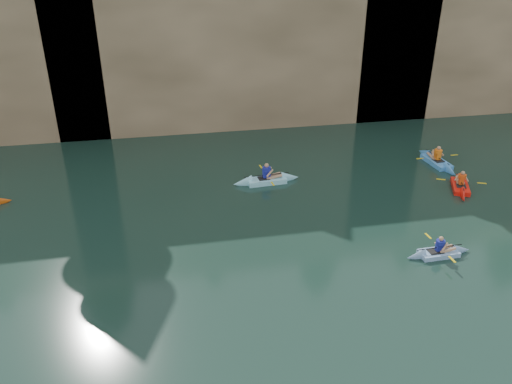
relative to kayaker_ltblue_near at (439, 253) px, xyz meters
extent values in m
cube|color=tan|center=(-6.21, 24.34, 5.87)|extent=(70.00, 16.00, 12.00)
cube|color=tan|center=(-4.21, 16.94, 5.57)|extent=(24.00, 2.40, 11.40)
cube|color=black|center=(-10.21, 16.29, 1.47)|extent=(3.50, 1.00, 3.20)
cube|color=black|center=(3.79, 16.29, 2.12)|extent=(5.00, 1.00, 4.50)
cone|color=#DD520D|center=(-17.62, 7.88, 0.00)|extent=(0.97, 0.88, 0.69)
cube|color=#88B1E4|center=(0.00, 0.00, -0.01)|extent=(2.08, 0.73, 0.23)
cone|color=#88B1E4|center=(0.97, 0.03, -0.01)|extent=(0.75, 0.66, 0.64)
cone|color=#88B1E4|center=(-0.97, -0.03, -0.01)|extent=(0.75, 0.66, 0.64)
cube|color=black|center=(-0.15, 0.00, 0.07)|extent=(0.56, 0.42, 0.04)
cube|color=navy|center=(0.00, 0.00, 0.32)|extent=(0.30, 0.20, 0.43)
sphere|color=tan|center=(0.00, 0.00, 0.63)|extent=(0.18, 0.18, 0.18)
cylinder|color=black|center=(0.00, 0.00, 0.24)|extent=(1.89, 0.09, 0.04)
cube|color=yellow|center=(-0.02, 0.84, 0.24)|extent=(0.09, 0.42, 0.02)
cube|color=yellow|center=(0.03, -0.84, 0.24)|extent=(0.09, 0.42, 0.02)
cube|color=red|center=(4.09, 5.22, 0.00)|extent=(1.69, 2.54, 0.26)
cone|color=red|center=(4.57, 6.27, 0.00)|extent=(1.00, 1.08, 0.71)
cone|color=red|center=(3.61, 4.17, 0.00)|extent=(1.00, 1.08, 0.71)
cube|color=black|center=(4.03, 5.08, 0.10)|extent=(0.63, 0.68, 0.04)
cube|color=#E44C13|center=(4.09, 5.22, 0.37)|extent=(0.32, 0.38, 0.47)
sphere|color=tan|center=(4.09, 5.22, 0.71)|extent=(0.20, 0.20, 0.20)
cylinder|color=black|center=(4.09, 5.22, 0.27)|extent=(0.91, 1.92, 0.04)
cube|color=yellow|center=(3.23, 5.61, 0.27)|extent=(0.42, 0.25, 0.02)
cube|color=yellow|center=(4.95, 4.82, 0.27)|extent=(0.42, 0.25, 0.02)
cube|color=#98E6FF|center=(-5.12, 7.72, 0.01)|extent=(2.70, 1.00, 0.29)
cone|color=#98E6FF|center=(-3.88, 7.81, 0.01)|extent=(0.99, 0.85, 0.79)
cone|color=#98E6FF|center=(-6.37, 7.64, 0.01)|extent=(0.99, 0.85, 0.79)
cube|color=black|center=(-5.27, 7.71, 0.13)|extent=(0.58, 0.53, 0.04)
cube|color=#1C239B|center=(-5.12, 7.72, 0.44)|extent=(0.37, 0.26, 0.53)
sphere|color=tan|center=(-5.12, 7.72, 0.82)|extent=(0.22, 0.22, 0.22)
cylinder|color=black|center=(-5.12, 7.72, 0.30)|extent=(2.34, 0.19, 0.04)
cube|color=yellow|center=(-5.20, 8.79, 0.30)|extent=(0.11, 0.42, 0.02)
cube|color=yellow|center=(-5.05, 6.66, 0.30)|extent=(0.11, 0.42, 0.02)
cube|color=#4699F0|center=(4.52, 8.29, 0.01)|extent=(0.94, 2.81, 0.28)
cone|color=#4699F0|center=(4.46, 9.59, 0.01)|extent=(0.82, 1.02, 0.77)
cone|color=#4699F0|center=(4.59, 6.98, 0.01)|extent=(0.82, 1.02, 0.77)
cube|color=black|center=(4.53, 8.14, 0.12)|extent=(0.51, 0.57, 0.04)
cube|color=orange|center=(4.52, 8.29, 0.42)|extent=(0.24, 0.36, 0.52)
sphere|color=tan|center=(4.52, 8.29, 0.79)|extent=(0.22, 0.22, 0.22)
cylinder|color=black|center=(4.52, 8.29, 0.29)|extent=(0.15, 2.29, 0.04)
cube|color=yellow|center=(3.48, 8.23, 0.29)|extent=(0.42, 0.10, 0.02)
cube|color=yellow|center=(5.56, 8.34, 0.29)|extent=(0.42, 0.10, 0.02)
camera|label=1|loc=(-10.02, -14.50, 10.62)|focal=35.00mm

